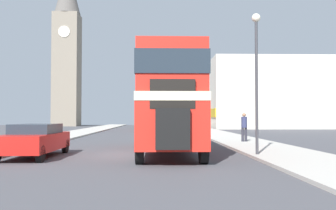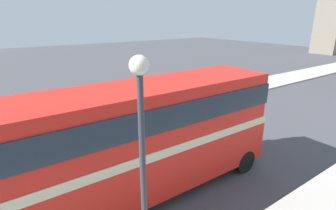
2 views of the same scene
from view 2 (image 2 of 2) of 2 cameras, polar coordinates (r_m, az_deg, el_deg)
The scene contains 5 objects.
ground_plane at distance 11.78m, azimuth -13.95°, elevation -16.00°, with size 120.00×120.00×0.00m, color #47474C.
sidewalk_left at distance 17.57m, azimuth -22.16°, elevation -4.68°, with size 3.50×120.00×0.12m.
double_decker_bus at distance 9.57m, azimuth -4.64°, elevation -6.08°, with size 2.56×10.65×4.39m.
car_parked_near at distance 14.55m, azimuth -22.51°, elevation -6.69°, with size 1.80×4.61×1.37m.
street_lamp at distance 5.18m, azimuth -5.55°, elevation -11.93°, with size 0.36×0.36×5.86m.
Camera 2 is at (9.26, -3.15, 6.58)m, focal length 28.00 mm.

